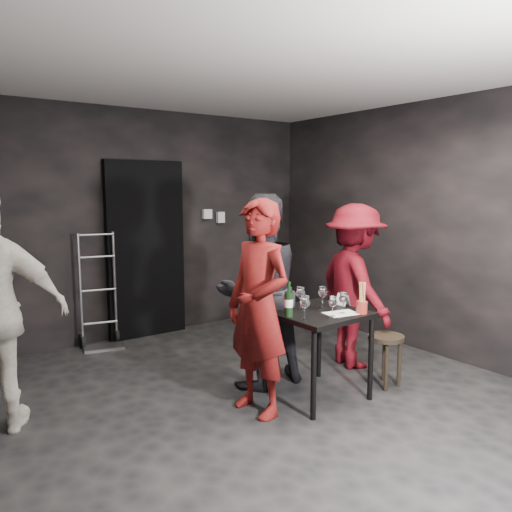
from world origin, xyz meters
TOP-DOWN VIEW (x-y plane):
  - floor at (0.00, 0.00)m, footprint 4.50×5.00m
  - ceiling at (0.00, 0.00)m, footprint 4.50×5.00m
  - wall_back at (0.00, 2.50)m, footprint 4.50×0.04m
  - wall_right at (2.25, 0.00)m, footprint 0.04×5.00m
  - doorway at (0.00, 2.44)m, footprint 0.95×0.10m
  - wallbox_upper at (0.85, 2.45)m, footprint 0.12×0.06m
  - wallbox_lower at (1.05, 2.45)m, footprint 0.10×0.06m
  - hand_truck at (-0.62, 2.31)m, footprint 0.43×0.36m
  - tasting_table at (0.46, -0.09)m, footprint 0.72×0.72m
  - stool at (1.13, -0.28)m, footprint 0.32×0.32m
  - server_red at (-0.12, -0.04)m, footprint 0.55×0.76m
  - woman_black at (0.22, 0.41)m, footprint 0.98×0.54m
  - man_maroon at (1.28, 0.27)m, footprint 0.79×1.24m
  - tasting_mat at (0.57, -0.27)m, footprint 0.30×0.22m
  - wine_glass_a at (0.20, -0.23)m, footprint 0.10×0.10m
  - wine_glass_b at (0.22, 0.01)m, footprint 0.09×0.09m
  - wine_glass_c at (0.39, 0.05)m, footprint 0.10×0.10m
  - wine_glass_d at (0.44, -0.29)m, footprint 0.09×0.09m
  - wine_glass_e at (0.58, -0.27)m, footprint 0.09×0.09m
  - wine_glass_f at (0.58, -0.02)m, footprint 0.10×0.10m
  - wine_bottle at (0.15, -0.09)m, footprint 0.07×0.07m
  - breadstick_cup at (0.71, -0.36)m, footprint 0.09×0.09m
  - reserved_card at (0.77, -0.06)m, footprint 0.09×0.14m

SIDE VIEW (x-z plane):
  - floor at x=0.00m, z-range -0.01..0.01m
  - hand_truck at x=-0.62m, z-range -0.42..0.88m
  - stool at x=1.13m, z-range 0.13..0.60m
  - tasting_table at x=0.46m, z-range 0.28..1.03m
  - tasting_mat at x=0.57m, z-range 0.75..0.75m
  - reserved_card at x=0.77m, z-range 0.75..0.85m
  - wine_glass_d at x=0.44m, z-range 0.75..0.94m
  - wine_glass_e at x=0.58m, z-range 0.75..0.95m
  - wine_glass_b at x=0.22m, z-range 0.75..0.95m
  - wine_glass_f at x=0.58m, z-range 0.75..0.96m
  - wine_glass_a at x=0.20m, z-range 0.75..0.96m
  - wine_glass_c at x=0.39m, z-range 0.75..0.97m
  - wine_bottle at x=0.15m, z-range 0.72..1.00m
  - breadstick_cup at x=0.71m, z-range 0.74..1.02m
  - man_maroon at x=1.28m, z-range 0.00..1.77m
  - server_red at x=-0.12m, z-range 0.00..1.94m
  - woman_black at x=0.22m, z-range 0.00..2.00m
  - doorway at x=0.00m, z-range 0.00..2.10m
  - wall_back at x=0.00m, z-range 0.00..2.70m
  - wall_right at x=2.25m, z-range 0.00..2.70m
  - wallbox_lower at x=1.05m, z-range 1.33..1.47m
  - wallbox_upper at x=0.85m, z-range 1.39..1.51m
  - ceiling at x=0.00m, z-range 2.69..2.71m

